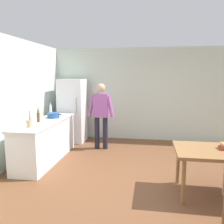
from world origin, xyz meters
TOP-DOWN VIEW (x-y plane):
  - ground_plane at (0.00, 0.00)m, footprint 14.00×14.00m
  - wall_back at (0.00, 3.00)m, footprint 6.40×0.12m
  - wall_left at (-2.60, 0.20)m, footprint 0.12×5.60m
  - kitchen_counter at (-2.00, 0.80)m, footprint 0.64×2.20m
  - refrigerator at (-1.90, 2.40)m, footprint 0.70×0.67m
  - person at (-0.95, 1.85)m, footprint 0.70×0.22m
  - dining_table at (1.40, -0.30)m, footprint 1.40×0.90m
  - cooking_pot at (-1.97, 1.20)m, footprint 0.40×0.28m
  - utensil_jar at (-2.01, 0.13)m, footprint 0.11×0.11m
  - bottle_water_clear at (-2.24, 1.68)m, footprint 0.07×0.07m
  - bottle_vinegar_tall at (-2.14, 0.77)m, footprint 0.06×0.06m
  - bottle_beer_brown at (-2.08, 0.65)m, footprint 0.06×0.06m

SIDE VIEW (x-z plane):
  - ground_plane at x=0.00m, z-range 0.00..0.00m
  - kitchen_counter at x=-2.00m, z-range 0.00..0.90m
  - dining_table at x=1.40m, z-range 0.30..1.05m
  - refrigerator at x=-1.90m, z-range 0.00..1.80m
  - cooking_pot at x=-1.97m, z-range 0.90..1.02m
  - person at x=-0.95m, z-range 0.13..1.83m
  - utensil_jar at x=-2.01m, z-range 0.82..1.14m
  - bottle_beer_brown at x=-2.08m, z-range 0.88..1.14m
  - bottle_water_clear at x=-2.24m, z-range 0.88..1.18m
  - bottle_vinegar_tall at x=-2.14m, z-range 0.88..1.20m
  - wall_back at x=0.00m, z-range 0.00..2.70m
  - wall_left at x=-2.60m, z-range 0.00..2.70m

